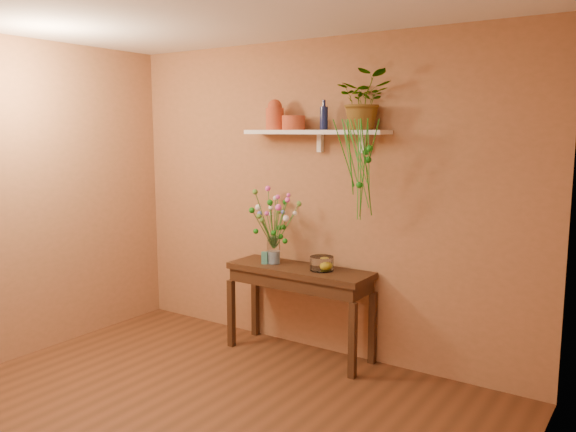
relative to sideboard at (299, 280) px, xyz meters
name	(u,v)px	position (x,y,z in m)	size (l,w,h in m)	color
room	(140,232)	(0.03, -1.77, 0.69)	(4.04, 4.04, 2.70)	#5A311A
sideboard	(299,280)	(0.00, 0.00, 0.00)	(1.28, 0.41, 0.78)	#3A2114
wall_shelf	(316,133)	(0.09, 0.10, 1.25)	(1.30, 0.24, 0.19)	white
terracotta_jug	(275,115)	(-0.31, 0.08, 1.40)	(0.17, 0.17, 0.26)	#C14421
terracotta_pot	(294,123)	(-0.11, 0.07, 1.33)	(0.20, 0.20, 0.12)	#C14421
blue_bottle	(324,118)	(0.16, 0.12, 1.37)	(0.08, 0.08, 0.25)	#131A43
spider_plant	(364,100)	(0.54, 0.10, 1.50)	(0.41, 0.36, 0.46)	#176A13
plant_fronds	(362,161)	(0.61, -0.06, 1.04)	(0.40, 0.39, 0.80)	#176A13
glass_vase	(274,252)	(-0.27, 0.00, 0.21)	(0.11, 0.11, 0.24)	white
bouquet	(274,214)	(-0.26, 0.00, 0.55)	(0.39, 0.52, 0.54)	#386B28
glass_bowl	(322,264)	(0.21, 0.01, 0.17)	(0.20, 0.20, 0.12)	white
lemon	(325,265)	(0.23, 0.03, 0.15)	(0.07, 0.07, 0.07)	yellow
carton	(265,258)	(-0.32, -0.06, 0.17)	(0.05, 0.04, 0.11)	#286381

